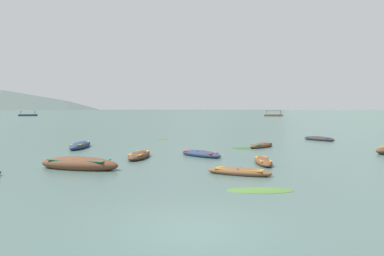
{
  "coord_description": "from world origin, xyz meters",
  "views": [
    {
      "loc": [
        -0.23,
        -9.46,
        3.18
      ],
      "look_at": [
        0.46,
        44.09,
        0.3
      ],
      "focal_mm": 33.94,
      "sensor_mm": 36.0,
      "label": 1
    }
  ],
  "objects_px": {
    "rowboat_7": "(239,172)",
    "ferry_0": "(273,115)",
    "rowboat_5": "(139,155)",
    "rowboat_8": "(263,161)",
    "ferry_1": "(28,115)",
    "rowboat_10": "(319,139)",
    "rowboat_3": "(201,154)",
    "rowboat_1": "(80,145)",
    "rowboat_4": "(262,146)",
    "rowboat_0": "(79,164)"
  },
  "relations": [
    {
      "from": "rowboat_0",
      "to": "rowboat_4",
      "type": "distance_m",
      "value": 15.77
    },
    {
      "from": "ferry_1",
      "to": "rowboat_4",
      "type": "bearing_deg",
      "value": -59.53
    },
    {
      "from": "rowboat_0",
      "to": "rowboat_7",
      "type": "xyz_separation_m",
      "value": [
        8.2,
        -1.77,
        -0.11
      ]
    },
    {
      "from": "rowboat_3",
      "to": "rowboat_5",
      "type": "relative_size",
      "value": 0.87
    },
    {
      "from": "ferry_0",
      "to": "ferry_1",
      "type": "distance_m",
      "value": 103.82
    },
    {
      "from": "rowboat_0",
      "to": "rowboat_7",
      "type": "bearing_deg",
      "value": -12.19
    },
    {
      "from": "rowboat_8",
      "to": "rowboat_7",
      "type": "bearing_deg",
      "value": -118.85
    },
    {
      "from": "rowboat_8",
      "to": "ferry_0",
      "type": "height_order",
      "value": "ferry_0"
    },
    {
      "from": "rowboat_4",
      "to": "rowboat_7",
      "type": "height_order",
      "value": "rowboat_4"
    },
    {
      "from": "rowboat_1",
      "to": "rowboat_7",
      "type": "relative_size",
      "value": 1.38
    },
    {
      "from": "ferry_1",
      "to": "rowboat_5",
      "type": "bearing_deg",
      "value": -63.86
    },
    {
      "from": "rowboat_0",
      "to": "ferry_0",
      "type": "relative_size",
      "value": 0.59
    },
    {
      "from": "rowboat_1",
      "to": "ferry_0",
      "type": "height_order",
      "value": "ferry_0"
    },
    {
      "from": "rowboat_4",
      "to": "rowboat_5",
      "type": "distance_m",
      "value": 11.14
    },
    {
      "from": "rowboat_7",
      "to": "rowboat_10",
      "type": "height_order",
      "value": "rowboat_10"
    },
    {
      "from": "rowboat_4",
      "to": "rowboat_5",
      "type": "xyz_separation_m",
      "value": [
        -9.18,
        -6.31,
        0.02
      ]
    },
    {
      "from": "rowboat_1",
      "to": "rowboat_4",
      "type": "bearing_deg",
      "value": 0.78
    },
    {
      "from": "rowboat_0",
      "to": "rowboat_7",
      "type": "distance_m",
      "value": 8.39
    },
    {
      "from": "rowboat_8",
      "to": "ferry_0",
      "type": "relative_size",
      "value": 0.4
    },
    {
      "from": "rowboat_3",
      "to": "rowboat_5",
      "type": "distance_m",
      "value": 4.07
    },
    {
      "from": "rowboat_4",
      "to": "rowboat_10",
      "type": "xyz_separation_m",
      "value": [
        7.07,
        6.37,
        0.01
      ]
    },
    {
      "from": "rowboat_0",
      "to": "ferry_1",
      "type": "xyz_separation_m",
      "value": [
        -62.35,
        136.5,
        0.19
      ]
    },
    {
      "from": "rowboat_8",
      "to": "ferry_1",
      "type": "xyz_separation_m",
      "value": [
        -72.41,
        134.9,
        0.3
      ]
    },
    {
      "from": "rowboat_1",
      "to": "rowboat_4",
      "type": "distance_m",
      "value": 14.76
    },
    {
      "from": "rowboat_7",
      "to": "ferry_0",
      "type": "relative_size",
      "value": 0.41
    },
    {
      "from": "rowboat_8",
      "to": "ferry_0",
      "type": "distance_m",
      "value": 132.41
    },
    {
      "from": "rowboat_0",
      "to": "rowboat_3",
      "type": "relative_size",
      "value": 1.48
    },
    {
      "from": "rowboat_7",
      "to": "rowboat_10",
      "type": "distance_m",
      "value": 21.45
    },
    {
      "from": "rowboat_7",
      "to": "ferry_0",
      "type": "height_order",
      "value": "ferry_0"
    },
    {
      "from": "ferry_0",
      "to": "ferry_1",
      "type": "relative_size",
      "value": 1.02
    },
    {
      "from": "rowboat_10",
      "to": "ferry_1",
      "type": "distance_m",
      "value": 144.61
    },
    {
      "from": "rowboat_5",
      "to": "rowboat_7",
      "type": "distance_m",
      "value": 8.15
    },
    {
      "from": "rowboat_7",
      "to": "rowboat_8",
      "type": "height_order",
      "value": "rowboat_8"
    },
    {
      "from": "ferry_0",
      "to": "rowboat_7",
      "type": "bearing_deg",
      "value": -104.07
    },
    {
      "from": "rowboat_4",
      "to": "rowboat_8",
      "type": "bearing_deg",
      "value": -101.03
    },
    {
      "from": "rowboat_10",
      "to": "ferry_1",
      "type": "relative_size",
      "value": 0.45
    },
    {
      "from": "rowboat_8",
      "to": "ferry_0",
      "type": "xyz_separation_m",
      "value": [
        31.23,
        128.67,
        0.3
      ]
    },
    {
      "from": "rowboat_7",
      "to": "rowboat_8",
      "type": "distance_m",
      "value": 3.85
    },
    {
      "from": "rowboat_8",
      "to": "rowboat_10",
      "type": "xyz_separation_m",
      "value": [
        8.8,
        15.24,
        0.01
      ]
    },
    {
      "from": "rowboat_4",
      "to": "ferry_1",
      "type": "relative_size",
      "value": 0.37
    },
    {
      "from": "ferry_0",
      "to": "rowboat_8",
      "type": "bearing_deg",
      "value": -103.64
    },
    {
      "from": "ferry_1",
      "to": "rowboat_1",
      "type": "bearing_deg",
      "value": -64.81
    },
    {
      "from": "rowboat_7",
      "to": "ferry_1",
      "type": "relative_size",
      "value": 0.42
    },
    {
      "from": "rowboat_5",
      "to": "rowboat_3",
      "type": "bearing_deg",
      "value": 11.23
    },
    {
      "from": "rowboat_0",
      "to": "rowboat_3",
      "type": "height_order",
      "value": "rowboat_0"
    },
    {
      "from": "rowboat_4",
      "to": "ferry_1",
      "type": "height_order",
      "value": "ferry_1"
    },
    {
      "from": "rowboat_0",
      "to": "rowboat_4",
      "type": "relative_size",
      "value": 1.64
    },
    {
      "from": "rowboat_3",
      "to": "rowboat_5",
      "type": "height_order",
      "value": "rowboat_5"
    },
    {
      "from": "rowboat_10",
      "to": "ferry_0",
      "type": "distance_m",
      "value": 115.63
    },
    {
      "from": "rowboat_1",
      "to": "rowboat_7",
      "type": "height_order",
      "value": "rowboat_1"
    }
  ]
}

